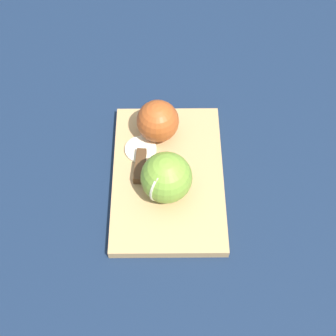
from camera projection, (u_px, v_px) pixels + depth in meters
The scene contains 6 objects.
ground_plane at pixel (168, 179), 0.87m from camera, with size 4.00×4.00×0.00m, color #14233D.
cutting_board at pixel (168, 177), 0.86m from camera, with size 0.32×0.23×0.02m.
apple_half_left at pixel (165, 178), 0.80m from camera, with size 0.09×0.09×0.09m.
apple_half_right at pixel (158, 121), 0.87m from camera, with size 0.08×0.08×0.08m.
knife at pixel (141, 159), 0.86m from camera, with size 0.17×0.02×0.02m.
apple_slice at pixel (141, 149), 0.88m from camera, with size 0.06×0.06×0.01m.
Camera 1 is at (-0.45, -0.03, 0.74)m, focal length 50.00 mm.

